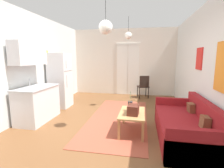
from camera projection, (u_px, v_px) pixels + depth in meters
name	position (u px, v px, depth m)	size (l,w,h in m)	color
ground_plane	(104.00, 131.00, 3.81)	(4.95, 8.05, 0.10)	brown
wall_back	(124.00, 62.00, 7.24)	(4.55, 0.13, 2.83)	silver
wall_right	(216.00, 68.00, 3.17)	(0.12, 7.65, 2.83)	silver
wall_left	(14.00, 66.00, 3.98)	(0.12, 7.65, 2.83)	silver
area_rug	(118.00, 118.00, 4.47)	(1.49, 3.44, 0.01)	#9E4733
couch	(187.00, 127.00, 3.28)	(0.94, 1.97, 0.79)	maroon
coffee_table	(132.00, 115.00, 3.59)	(0.54, 0.92, 0.45)	#B27F4C
bamboo_vase	(130.00, 106.00, 3.65)	(0.10, 0.10, 0.44)	#2D2D33
handbag	(133.00, 110.00, 3.42)	(0.24, 0.32, 0.32)	#512319
refrigerator	(60.00, 80.00, 5.40)	(0.62, 0.62, 1.76)	white
kitchen_counter	(36.00, 92.00, 4.22)	(0.63, 1.18, 2.00)	silver
accent_chair	(143.00, 85.00, 6.63)	(0.51, 0.50, 0.91)	black
pendant_lamp_near	(106.00, 27.00, 3.28)	(0.27, 0.27, 0.76)	black
pendant_lamp_far	(128.00, 36.00, 4.99)	(0.22, 0.22, 0.67)	black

